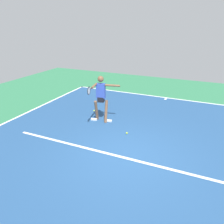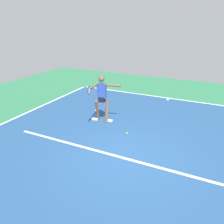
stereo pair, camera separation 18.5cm
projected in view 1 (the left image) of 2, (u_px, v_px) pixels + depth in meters
The scene contains 9 objects.
ground_plane at pixel (126, 155), 6.64m from camera, with size 20.91×20.91×0.00m, color #2D754C.
court_surface at pixel (126, 155), 6.64m from camera, with size 10.56×12.06×0.00m, color navy.
court_line_baseline_near at pixel (166, 98), 11.68m from camera, with size 10.56×0.10×0.01m, color white.
court_line_sideline_right at pixel (2, 124), 8.63m from camera, with size 0.10×12.06×0.01m, color white.
court_line_service at pixel (125, 158), 6.51m from camera, with size 7.92×0.10×0.01m, color white.
court_line_centre_mark at pixel (166, 99), 11.51m from camera, with size 0.10×0.30×0.01m, color white.
tennis_player at pixel (101, 96), 8.51m from camera, with size 1.17×1.31×1.87m.
tennis_ball_by_sideline at pixel (94, 111), 9.90m from camera, with size 0.07×0.07×0.07m, color #CCE033.
tennis_ball_near_service_line at pixel (127, 133), 7.89m from camera, with size 0.07×0.07×0.07m, color #CCE033.
Camera 1 is at (-1.93, 5.33, 3.72)m, focal length 35.32 mm.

